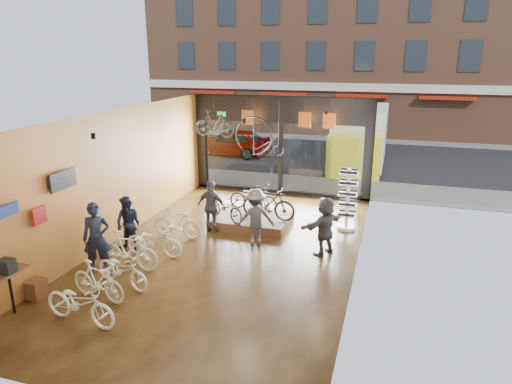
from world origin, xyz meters
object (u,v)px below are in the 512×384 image
at_px(floor_bike_1, 98,281).
at_px(customer_0, 97,238).
at_px(display_platform, 252,220).
at_px(display_bike_right, 253,197).
at_px(display_bike_mid, 268,203).
at_px(penny_farthing, 261,137).
at_px(street_car, 231,142).
at_px(hung_bike, 214,124).
at_px(floor_bike_2, 122,270).
at_px(customer_5, 325,226).
at_px(customer_1, 128,224).
at_px(customer_3, 256,217).
at_px(floor_bike_5, 177,223).
at_px(sunglasses_rack, 348,199).
at_px(display_bike_left, 225,207).
at_px(floor_bike_4, 154,241).
at_px(floor_bike_3, 128,250).
at_px(floor_bike_0, 80,303).
at_px(customer_2, 212,207).
at_px(box_truck, 359,139).

relative_size(floor_bike_1, customer_0, 0.82).
xyz_separation_m(display_platform, display_bike_right, (-0.14, 0.60, 0.59)).
bearing_deg(display_bike_mid, penny_farthing, 27.65).
height_order(display_platform, customer_0, customer_0).
relative_size(street_car, hung_bike, 2.75).
bearing_deg(floor_bike_2, customer_5, -37.43).
relative_size(customer_1, customer_3, 0.94).
relative_size(display_platform, customer_3, 1.43).
relative_size(street_car, floor_bike_2, 2.68).
bearing_deg(floor_bike_5, sunglasses_rack, -63.41).
height_order(floor_bike_2, display_bike_left, display_bike_left).
xyz_separation_m(floor_bike_4, display_bike_left, (1.13, 2.49, 0.29)).
xyz_separation_m(floor_bike_1, customer_5, (4.47, 3.93, 0.36)).
relative_size(display_bike_mid, customer_1, 1.12).
height_order(display_bike_right, sunglasses_rack, sunglasses_rack).
bearing_deg(floor_bike_3, customer_1, 30.65).
xyz_separation_m(floor_bike_2, customer_0, (-0.99, 0.48, 0.49)).
bearing_deg(display_bike_right, customer_0, 157.03).
distance_m(penny_farthing, hung_bike, 1.80).
height_order(customer_1, customer_5, customer_5).
bearing_deg(floor_bike_0, display_bike_mid, -13.17).
distance_m(floor_bike_3, display_platform, 4.47).
xyz_separation_m(customer_5, penny_farthing, (-2.87, 3.57, 1.68)).
relative_size(floor_bike_2, display_platform, 0.68).
bearing_deg(floor_bike_4, display_bike_mid, -41.57).
xyz_separation_m(floor_bike_0, customer_3, (2.25, 4.88, 0.38)).
height_order(customer_5, sunglasses_rack, sunglasses_rack).
bearing_deg(display_bike_left, customer_5, -77.74).
relative_size(customer_1, customer_5, 0.97).
bearing_deg(hung_bike, customer_2, -152.17).
relative_size(street_car, floor_bike_0, 2.48).
bearing_deg(customer_0, display_bike_mid, 23.53).
xyz_separation_m(customer_1, penny_farthing, (2.38, 4.97, 1.71)).
bearing_deg(customer_2, floor_bike_5, 48.92).
xyz_separation_m(display_platform, hung_bike, (-2.03, 1.97, 2.78)).
distance_m(sunglasses_rack, hung_bike, 5.55).
bearing_deg(hung_bike, penny_farthing, -79.75).
height_order(floor_bike_1, customer_2, customer_2).
height_order(floor_bike_1, display_bike_right, display_bike_right).
relative_size(display_platform, sunglasses_rack, 1.23).
distance_m(floor_bike_3, penny_farthing, 6.55).
relative_size(floor_bike_2, floor_bike_3, 0.95).
distance_m(floor_bike_1, display_platform, 5.80).
relative_size(floor_bike_2, hung_bike, 1.03).
distance_m(customer_3, customer_5, 1.99).
relative_size(floor_bike_0, customer_5, 1.07).
relative_size(box_truck, customer_2, 4.32).
xyz_separation_m(display_platform, sunglasses_rack, (2.96, 0.53, 0.83)).
distance_m(floor_bike_1, display_bike_mid, 5.90).
relative_size(display_bike_left, customer_3, 0.95).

